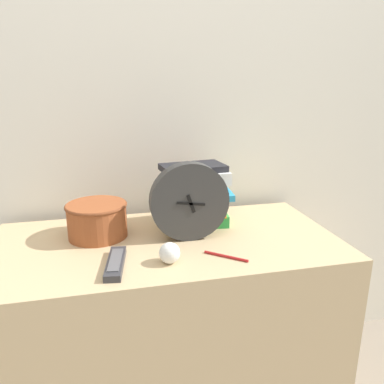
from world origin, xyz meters
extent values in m
cube|color=silver|center=(0.00, 0.64, 1.20)|extent=(6.00, 0.04, 2.40)
cube|color=tan|center=(0.00, 0.28, 0.37)|extent=(1.15, 0.57, 0.73)
cylinder|color=#333333|center=(0.08, 0.28, 0.86)|extent=(0.26, 0.05, 0.26)
cylinder|color=silver|center=(0.08, 0.27, 0.86)|extent=(0.23, 0.01, 0.23)
cube|color=black|center=(0.08, 0.26, 0.86)|extent=(0.03, 0.01, 0.06)
cube|color=black|center=(0.08, 0.26, 0.86)|extent=(0.09, 0.01, 0.02)
cylinder|color=black|center=(0.08, 0.26, 0.86)|extent=(0.01, 0.01, 0.01)
cube|color=green|center=(0.14, 0.42, 0.75)|extent=(0.23, 0.17, 0.04)
cube|color=orange|center=(0.11, 0.39, 0.79)|extent=(0.23, 0.14, 0.04)
cube|color=#7A3899|center=(0.12, 0.41, 0.83)|extent=(0.22, 0.19, 0.02)
cube|color=#2D9ED1|center=(0.14, 0.40, 0.85)|extent=(0.24, 0.19, 0.02)
cube|color=red|center=(0.11, 0.42, 0.88)|extent=(0.21, 0.19, 0.03)
cube|color=white|center=(0.13, 0.41, 0.91)|extent=(0.22, 0.16, 0.04)
cube|color=#232328|center=(0.12, 0.41, 0.94)|extent=(0.24, 0.16, 0.02)
cylinder|color=#994C28|center=(-0.22, 0.37, 0.79)|extent=(0.20, 0.20, 0.12)
torus|color=brown|center=(-0.22, 0.37, 0.84)|extent=(0.20, 0.20, 0.01)
cube|color=#333338|center=(-0.17, 0.13, 0.74)|extent=(0.07, 0.19, 0.02)
cube|color=#59595E|center=(-0.17, 0.13, 0.75)|extent=(0.05, 0.14, 0.00)
sphere|color=white|center=(-0.02, 0.12, 0.76)|extent=(0.06, 0.06, 0.06)
cylinder|color=#B21E1E|center=(0.15, 0.12, 0.73)|extent=(0.11, 0.10, 0.01)
camera|label=1|loc=(-0.18, -0.86, 1.24)|focal=35.00mm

